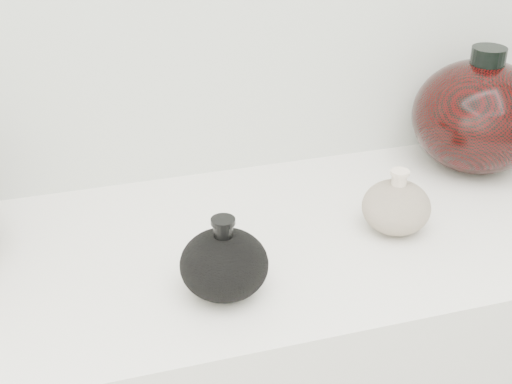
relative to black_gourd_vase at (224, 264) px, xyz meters
name	(u,v)px	position (x,y,z in m)	size (l,w,h in m)	color
black_gourd_vase	(224,264)	(0.00, 0.00, 0.00)	(0.16, 0.16, 0.12)	black
cream_gourd_vase	(396,207)	(0.30, 0.08, -0.01)	(0.12, 0.12, 0.11)	beige
right_round_pot	(479,116)	(0.55, 0.25, 0.05)	(0.25, 0.25, 0.23)	black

